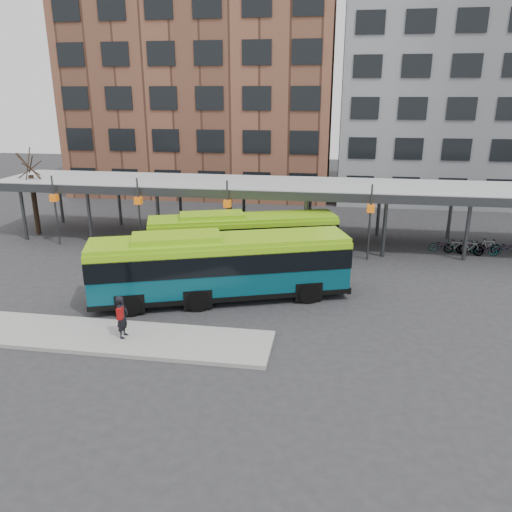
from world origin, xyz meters
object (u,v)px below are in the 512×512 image
(bus_front, at_px, (220,265))
(pedestrian, at_px, (122,316))
(bus_rear, at_px, (242,236))
(tree, at_px, (35,202))

(bus_front, xyz_separation_m, pedestrian, (-3.04, -5.07, -0.72))
(bus_rear, height_order, pedestrian, bus_rear)
(bus_front, bearing_deg, bus_rear, 70.39)
(tree, xyz_separation_m, bus_front, (16.24, -9.98, -0.59))
(tree, bearing_deg, bus_rear, -13.47)
(bus_rear, xyz_separation_m, pedestrian, (-3.08, -11.15, -0.53))
(bus_front, relative_size, pedestrian, 7.00)
(bus_rear, bearing_deg, bus_front, -108.78)
(bus_front, distance_m, pedestrian, 5.95)
(pedestrian, bearing_deg, bus_front, -31.90)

